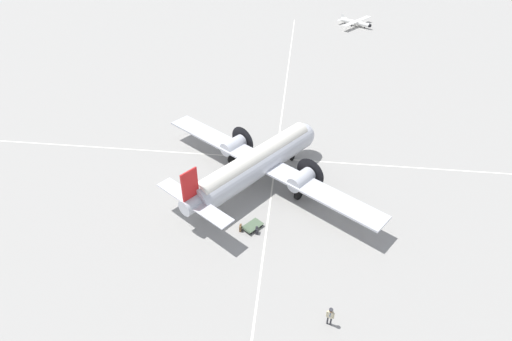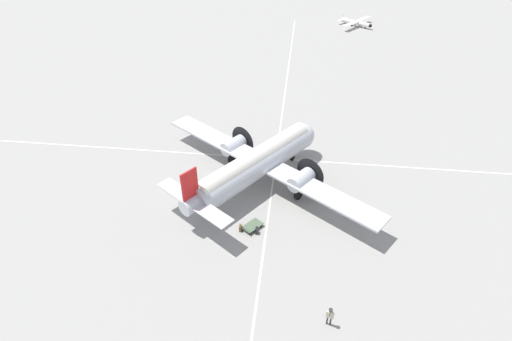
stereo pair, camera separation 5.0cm
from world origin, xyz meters
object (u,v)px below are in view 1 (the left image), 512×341
at_px(suitcase_upright_spare, 240,228).
at_px(light_aircraft_distant, 356,22).
at_px(traffic_cone, 183,200).
at_px(crew_foreground, 330,315).
at_px(airliner_main, 259,162).
at_px(baggage_cart, 252,226).
at_px(suitcase_near_door, 257,230).

relative_size(suitcase_upright_spare, light_aircraft_distant, 0.07).
relative_size(light_aircraft_distant, traffic_cone, 19.09).
bearing_deg(crew_foreground, suitcase_upright_spare, -33.52).
height_order(airliner_main, suitcase_upright_spare, airliner_main).
bearing_deg(traffic_cone, baggage_cart, -111.55).
height_order(baggage_cart, traffic_cone, baggage_cart).
height_order(crew_foreground, light_aircraft_distant, light_aircraft_distant).
height_order(suitcase_near_door, baggage_cart, suitcase_near_door).
bearing_deg(crew_foreground, light_aircraft_distant, -81.29).
relative_size(baggage_cart, traffic_cone, 4.58).
xyz_separation_m(airliner_main, suitcase_upright_spare, (-7.00, 0.87, -2.31)).
xyz_separation_m(airliner_main, light_aircraft_distant, (56.25, -14.45, -1.79)).
xyz_separation_m(suitcase_near_door, traffic_cone, (3.32, 7.45, -0.10)).
xyz_separation_m(crew_foreground, light_aircraft_distant, (71.63, -7.91, -0.24)).
height_order(crew_foreground, traffic_cone, crew_foreground).
distance_m(crew_foreground, suitcase_near_door, 10.17).
distance_m(suitcase_upright_spare, baggage_cart, 1.08).
xyz_separation_m(suitcase_upright_spare, traffic_cone, (3.15, 6.00, -0.08)).
bearing_deg(airliner_main, traffic_cone, 154.91).
relative_size(airliner_main, baggage_cart, 11.04).
bearing_deg(suitcase_upright_spare, baggage_cart, -68.95).
bearing_deg(baggage_cart, suitcase_near_door, -102.41).
distance_m(airliner_main, light_aircraft_distant, 58.10).
xyz_separation_m(crew_foreground, traffic_cone, (11.53, 13.40, -0.84)).
relative_size(crew_foreground, traffic_cone, 3.70).
height_order(suitcase_near_door, traffic_cone, suitcase_near_door).
bearing_deg(crew_foreground, baggage_cart, -38.87).
bearing_deg(suitcase_near_door, traffic_cone, 65.97).
bearing_deg(baggage_cart, traffic_cone, 107.47).
bearing_deg(baggage_cart, airliner_main, 40.21).
relative_size(airliner_main, crew_foreground, 13.66).
height_order(airliner_main, light_aircraft_distant, airliner_main).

